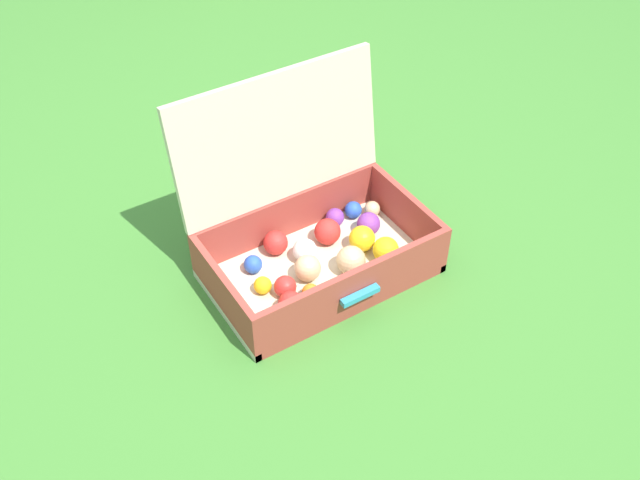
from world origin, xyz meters
TOP-DOWN VIEW (x-y plane):
  - ground_plane at (0.00, 0.00)m, footprint 16.00×16.00m
  - open_suitcase at (0.07, 0.02)m, footprint 0.60×0.44m

SIDE VIEW (x-z plane):
  - ground_plane at x=0.00m, z-range 0.00..0.00m
  - open_suitcase at x=0.07m, z-range -0.14..0.36m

